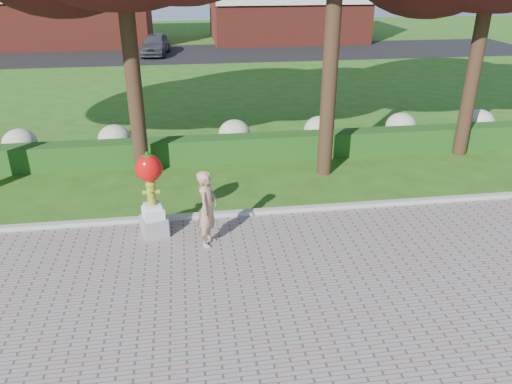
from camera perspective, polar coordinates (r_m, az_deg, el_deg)
ground at (r=10.20m, az=-3.33°, el=-10.78°), size 100.00×100.00×0.00m
curb at (r=12.72m, az=-4.57°, el=-2.65°), size 40.00×0.18×0.15m
lawn_hedge at (r=16.25m, az=-5.62°, el=4.84°), size 24.00×0.70×0.80m
hydrangea_row at (r=17.18m, az=-3.91°, el=6.55°), size 20.10×1.10×0.99m
street at (r=36.75m, az=-7.45°, el=15.41°), size 50.00×8.00×0.02m
hydrant_sculpture at (r=11.63m, az=-11.89°, el=-0.04°), size 0.70×0.70×2.08m
woman at (r=11.15m, az=-5.57°, el=-1.88°), size 0.63×0.76×1.80m
parked_car at (r=36.50m, az=-11.44°, el=16.24°), size 2.19×4.39×1.44m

